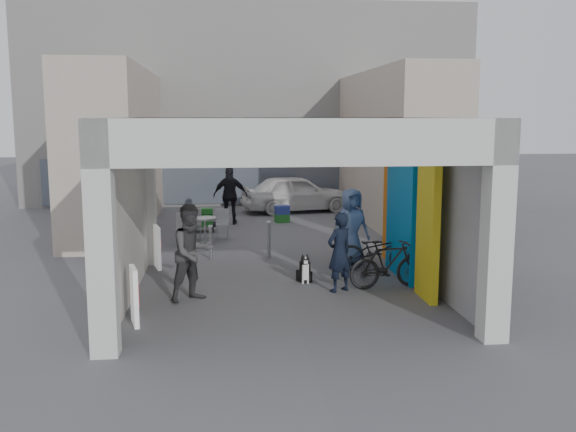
{
  "coord_description": "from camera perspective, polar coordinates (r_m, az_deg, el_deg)",
  "views": [
    {
      "loc": [
        -1.26,
        -13.39,
        3.53
      ],
      "look_at": [
        0.27,
        1.0,
        1.27
      ],
      "focal_mm": 40.0,
      "sensor_mm": 36.0,
      "label": 1
    }
  ],
  "objects": [
    {
      "name": "plaza_bldg_right",
      "position": [
        21.7,
        9.4,
        6.02
      ],
      "size": [
        2.0,
        9.0,
        5.0
      ],
      "primitive_type": "cube",
      "color": "#B1A492",
      "rests_on": "ground"
    },
    {
      "name": "bollard_right",
      "position": [
        16.18,
        4.32,
        -2.06
      ],
      "size": [
        0.09,
        0.09,
        0.94
      ],
      "primitive_type": "cylinder",
      "color": "#95979D",
      "rests_on": "ground"
    },
    {
      "name": "plaza_bldg_left",
      "position": [
        21.17,
        -14.93,
        5.77
      ],
      "size": [
        2.0,
        9.0,
        5.0
      ],
      "primitive_type": "cube",
      "color": "#B1A492",
      "rests_on": "ground"
    },
    {
      "name": "crate_stack",
      "position": [
        21.55,
        -0.53,
        0.18
      ],
      "size": [
        0.52,
        0.44,
        0.56
      ],
      "rotation": [
        0.0,
        0.0,
        0.23
      ],
      "color": "#17521A",
      "rests_on": "ground"
    },
    {
      "name": "man_back_turned",
      "position": [
        12.45,
        -8.5,
        -3.26
      ],
      "size": [
        1.15,
        1.09,
        1.87
      ],
      "primitive_type": "imported",
      "rotation": [
        0.0,
        0.0,
        0.58
      ],
      "color": "#3C3C3E",
      "rests_on": "ground"
    },
    {
      "name": "advert_board_far",
      "position": [
        15.3,
        -11.52,
        -2.72
      ],
      "size": [
        0.21,
        0.55,
        1.0
      ],
      "rotation": [
        0.0,
        0.0,
        0.25
      ],
      "color": "white",
      "rests_on": "ground"
    },
    {
      "name": "far_building",
      "position": [
        27.42,
        -3.48,
        9.8
      ],
      "size": [
        18.0,
        4.08,
        8.0
      ],
      "color": "silver",
      "rests_on": "ground"
    },
    {
      "name": "bicycle_rear",
      "position": [
        13.44,
        8.89,
        -4.24
      ],
      "size": [
        1.74,
        0.72,
        1.01
      ],
      "primitive_type": "imported",
      "rotation": [
        0.0,
        0.0,
        1.72
      ],
      "color": "black",
      "rests_on": "ground"
    },
    {
      "name": "bollard_center",
      "position": [
        16.1,
        -1.71,
        -2.14
      ],
      "size": [
        0.09,
        0.09,
        0.92
      ],
      "primitive_type": "cylinder",
      "color": "#95979D",
      "rests_on": "ground"
    },
    {
      "name": "advert_board_near",
      "position": [
        11.29,
        -13.48,
        -6.91
      ],
      "size": [
        0.21,
        0.55,
        1.0
      ],
      "rotation": [
        0.0,
        0.0,
        0.24
      ],
      "color": "white",
      "rests_on": "ground"
    },
    {
      "name": "bollard_left",
      "position": [
        16.05,
        -6.89,
        -2.37
      ],
      "size": [
        0.09,
        0.09,
        0.84
      ],
      "primitive_type": "cylinder",
      "color": "#95979D",
      "rests_on": "ground"
    },
    {
      "name": "man_with_dog",
      "position": [
        13.0,
        4.6,
        -3.23
      ],
      "size": [
        0.71,
        0.64,
        1.62
      ],
      "primitive_type": "imported",
      "rotation": [
        0.0,
        0.0,
        3.68
      ],
      "color": "black",
      "rests_on": "ground"
    },
    {
      "name": "border_collie",
      "position": [
        13.78,
        1.49,
        -4.9
      ],
      "size": [
        0.23,
        0.46,
        0.63
      ],
      "rotation": [
        0.0,
        0.0,
        0.37
      ],
      "color": "black",
      "rests_on": "ground"
    },
    {
      "name": "man_crates",
      "position": [
        21.16,
        -5.15,
        1.84
      ],
      "size": [
        1.17,
        0.61,
        1.91
      ],
      "primitive_type": "imported",
      "rotation": [
        0.0,
        0.0,
        3.01
      ],
      "color": "black",
      "rests_on": "ground"
    },
    {
      "name": "arcade_canopy",
      "position": [
        12.76,
        2.08,
        3.33
      ],
      "size": [
        6.4,
        6.45,
        6.4
      ],
      "color": "beige",
      "rests_on": "ground"
    },
    {
      "name": "man_elderly",
      "position": [
        15.42,
        5.65,
        -0.93
      ],
      "size": [
        1.03,
        0.83,
        1.84
      ],
      "primitive_type": "imported",
      "rotation": [
        0.0,
        0.0,
        0.31
      ],
      "color": "#5A75AF",
      "rests_on": "ground"
    },
    {
      "name": "cafe_set",
      "position": [
        18.37,
        -7.74,
        -1.31
      ],
      "size": [
        1.46,
        1.18,
        0.88
      ],
      "rotation": [
        0.0,
        0.0,
        0.2
      ],
      "color": "#98989C",
      "rests_on": "ground"
    },
    {
      "name": "ground",
      "position": [
        13.91,
        -0.66,
        -5.84
      ],
      "size": [
        90.0,
        90.0,
        0.0
      ],
      "primitive_type": "plane",
      "color": "#535458",
      "rests_on": "ground"
    },
    {
      "name": "bicycle_front",
      "position": [
        14.92,
        7.89,
        -3.05
      ],
      "size": [
        1.84,
        0.77,
        0.94
      ],
      "primitive_type": "imported",
      "rotation": [
        0.0,
        0.0,
        1.49
      ],
      "color": "black",
      "rests_on": "ground"
    },
    {
      "name": "white_van",
      "position": [
        23.89,
        0.76,
        2.04
      ],
      "size": [
        4.31,
        2.37,
        1.39
      ],
      "primitive_type": "imported",
      "rotation": [
        0.0,
        0.0,
        1.76
      ],
      "color": "silver",
      "rests_on": "ground"
    },
    {
      "name": "produce_stand",
      "position": [
        19.97,
        -7.97,
        -0.6
      ],
      "size": [
        1.07,
        0.58,
        0.7
      ],
      "rotation": [
        0.0,
        0.0,
        0.15
      ],
      "color": "black",
      "rests_on": "ground"
    }
  ]
}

